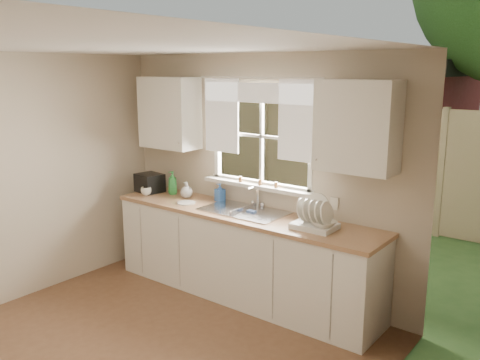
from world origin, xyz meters
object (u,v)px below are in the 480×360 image
Objects in this scene: dish_rack at (315,219)px; soap_bottle_a at (173,183)px; cup at (146,191)px; black_appliance at (150,183)px.

dish_rack is 1.42× the size of soap_bottle_a.
black_appliance reaches higher than cup.
black_appliance is at bearing 178.70° from dish_rack.
dish_rack is 1.96m from soap_bottle_a.
dish_rack is at bearing -3.40° from cup.
soap_bottle_a is 2.23× the size of cup.
dish_rack is 2.26m from black_appliance.
dish_rack is 2.17m from cup.
soap_bottle_a is 0.31m from black_appliance.
dish_rack is 1.31× the size of black_appliance.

